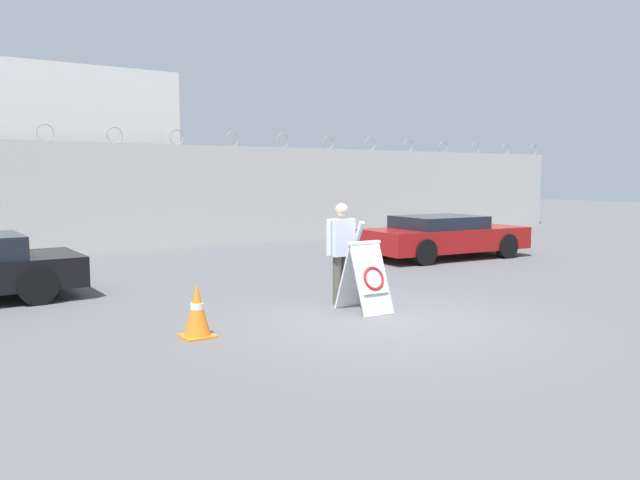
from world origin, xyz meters
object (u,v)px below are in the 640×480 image
object	(u,v)px
security_guard	(342,248)
traffic_cone_near	(197,311)
barricade_sign	(366,277)
parked_car_far_side	(444,236)

from	to	relation	value
security_guard	traffic_cone_near	distance (m)	3.08
security_guard	traffic_cone_near	size ratio (longest dim) A/B	2.33
security_guard	barricade_sign	bearing A→B (deg)	-94.86
barricade_sign	parked_car_far_side	xyz separation A→B (m)	(5.79, 4.15, 0.02)
security_guard	parked_car_far_side	size ratio (longest dim) A/B	0.38
barricade_sign	security_guard	bearing A→B (deg)	87.58
traffic_cone_near	parked_car_far_side	distance (m)	9.63
barricade_sign	traffic_cone_near	xyz separation A→B (m)	(-2.89, -0.03, -0.20)
barricade_sign	parked_car_far_side	size ratio (longest dim) A/B	0.25
security_guard	parked_car_far_side	bearing A→B (deg)	28.82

